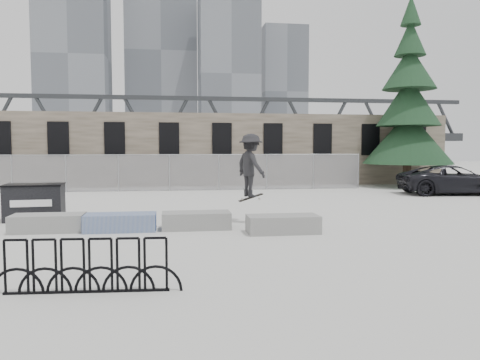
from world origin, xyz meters
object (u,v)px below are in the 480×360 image
(planter_offset, at_px, (283,223))
(suv, at_px, (453,180))
(planter_far_left, at_px, (48,222))
(dumpster, at_px, (35,202))
(spruce_tree, at_px, (408,111))
(bike_rack, at_px, (87,267))
(skateboarder, at_px, (251,165))
(planter_center_right, at_px, (196,220))
(planter_center_left, at_px, (121,222))

(planter_offset, height_order, suv, suv)
(planter_far_left, relative_size, dumpster, 1.05)
(planter_offset, bearing_deg, spruce_tree, 51.56)
(planter_far_left, distance_m, suv, 19.55)
(bike_rack, relative_size, skateboarder, 1.46)
(planter_offset, xyz_separation_m, dumpster, (-7.57, 3.43, 0.34))
(planter_far_left, height_order, spruce_tree, spruce_tree)
(planter_far_left, distance_m, planter_center_right, 4.21)
(planter_center_right, xyz_separation_m, bike_rack, (-2.10, -5.85, 0.17))
(planter_offset, relative_size, spruce_tree, 0.17)
(dumpster, relative_size, suv, 0.36)
(planter_far_left, xyz_separation_m, spruce_tree, (17.75, 12.90, 4.31))
(skateboarder, bearing_deg, planter_center_left, 77.52)
(dumpster, xyz_separation_m, bike_rack, (3.09, -8.26, -0.17))
(planter_far_left, xyz_separation_m, skateboarder, (5.99, 0.73, 1.56))
(planter_center_left, distance_m, dumpster, 3.89)
(planter_center_right, xyz_separation_m, suv, (13.55, 8.31, 0.47))
(dumpster, distance_m, bike_rack, 8.82)
(planter_center_right, height_order, skateboarder, skateboarder)
(bike_rack, height_order, suv, suv)
(planter_offset, distance_m, dumpster, 8.31)
(planter_far_left, height_order, suv, suv)
(planter_offset, bearing_deg, planter_center_left, 167.72)
(bike_rack, height_order, spruce_tree, spruce_tree)
(planter_far_left, relative_size, skateboarder, 0.93)
(planter_offset, bearing_deg, bike_rack, -132.84)
(planter_far_left, bearing_deg, bike_rack, -70.65)
(planter_offset, bearing_deg, skateboarder, 107.55)
(planter_center_right, distance_m, planter_offset, 2.59)
(dumpster, bearing_deg, suv, 13.05)
(skateboarder, bearing_deg, bike_rack, 124.68)
(suv, bearing_deg, planter_offset, 137.46)
(dumpster, distance_m, spruce_tree, 21.91)
(planter_center_left, relative_size, planter_center_right, 1.00)
(dumpster, relative_size, spruce_tree, 0.17)
(planter_offset, distance_m, skateboarder, 2.52)
(planter_center_left, xyz_separation_m, planter_center_right, (2.17, 0.03, 0.00))
(planter_far_left, relative_size, spruce_tree, 0.17)
(planter_far_left, height_order, skateboarder, skateboarder)
(bike_rack, bearing_deg, planter_offset, 47.16)
(planter_center_left, bearing_deg, skateboarder, 12.83)
(planter_center_left, distance_m, spruce_tree, 20.89)
(planter_offset, distance_m, suv, 14.56)
(bike_rack, relative_size, spruce_tree, 0.27)
(skateboarder, bearing_deg, spruce_tree, -69.33)
(suv, bearing_deg, planter_far_left, 122.31)
(planter_center_left, bearing_deg, planter_offset, -12.28)
(planter_offset, height_order, spruce_tree, spruce_tree)
(planter_center_left, relative_size, spruce_tree, 0.17)
(spruce_tree, bearing_deg, planter_center_left, -140.24)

